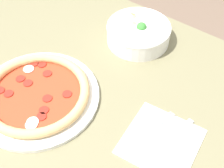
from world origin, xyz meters
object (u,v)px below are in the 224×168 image
pizza (37,94)px  fork (151,135)px  bowl (138,32)px  knife (167,148)px

pizza → fork: pizza is taller
fork → bowl: bearing=44.5°
fork → knife: 0.05m
pizza → knife: size_ratio=1.70×
bowl → fork: bowl is taller
pizza → fork: (0.32, 0.08, -0.01)m
fork → knife: size_ratio=0.89×
pizza → bowl: 0.38m
bowl → knife: 0.40m
bowl → knife: size_ratio=1.01×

